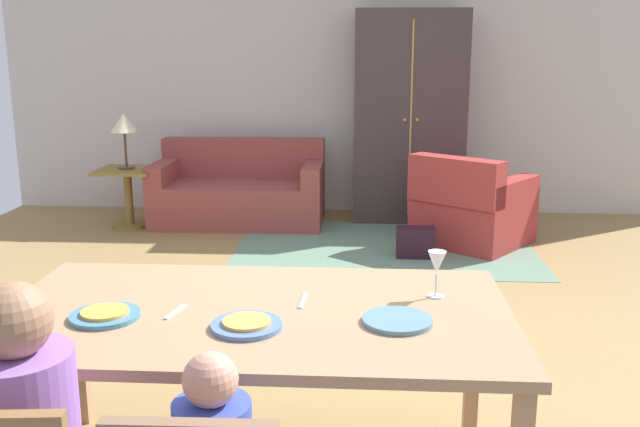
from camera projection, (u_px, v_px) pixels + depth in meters
The scene contains 18 objects.
ground_plane at pixel (343, 324), 4.47m from camera, with size 7.47×6.48×0.02m, color olive.
back_wall at pixel (353, 85), 7.35m from camera, with size 7.47×0.10×2.70m, color beige.
dining_table at pixel (255, 325), 2.60m from camera, with size 1.91×1.06×0.76m.
plate_near_man at pixel (105, 316), 2.50m from camera, with size 0.25×0.25×0.02m, color teal.
pizza_near_man at pixel (105, 312), 2.50m from camera, with size 0.17×0.17×0.01m, color gold.
plate_near_child at pixel (247, 326), 2.41m from camera, with size 0.25×0.25×0.02m, color #5172A5.
pizza_near_child at pixel (247, 322), 2.41m from camera, with size 0.17×0.17×0.01m, color gold.
plate_near_woman at pixel (397, 321), 2.46m from camera, with size 0.25×0.25×0.02m, color slate.
wine_glass at pixel (437, 265), 2.69m from camera, with size 0.07×0.07×0.19m.
fork at pixel (175, 312), 2.56m from camera, with size 0.02×0.15×0.01m, color silver.
knife at pixel (303, 300), 2.68m from camera, with size 0.01×0.17×0.01m, color silver.
area_rug at pixel (385, 247), 6.17m from camera, with size 2.60×1.80×0.01m, color slate.
couch at pixel (240, 193), 7.02m from camera, with size 1.68×0.86×0.82m.
armchair at pixel (471, 209), 6.20m from camera, with size 1.20×1.20×0.82m.
armoire at pixel (409, 117), 7.01m from camera, with size 1.10×0.59×2.10m.
side_table at pixel (128, 189), 6.82m from camera, with size 0.56×0.56×0.58m.
table_lamp at pixel (124, 125), 6.68m from camera, with size 0.26×0.26×0.54m.
handbag at pixel (415, 243), 5.84m from camera, with size 0.32×0.16×0.26m, color black.
Camera 1 is at (0.11, -3.55, 1.70)m, focal length 38.95 mm.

